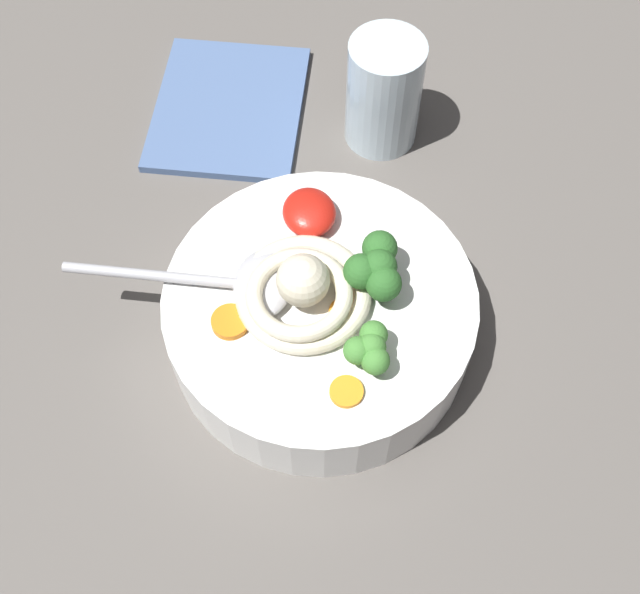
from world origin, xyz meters
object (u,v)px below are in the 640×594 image
at_px(folded_napkin, 224,109).
at_px(noodle_pile, 302,291).
at_px(soup_spoon, 245,284).
at_px(soup_bowl, 320,316).
at_px(drinking_glass, 384,93).

bearing_deg(folded_napkin, noodle_pile, 5.22).
bearing_deg(noodle_pile, soup_spoon, -114.63).
height_order(soup_bowl, drinking_glass, drinking_glass).
xyz_separation_m(soup_spoon, folded_napkin, (-0.23, 0.02, -0.06)).
height_order(drinking_glass, folded_napkin, drinking_glass).
bearing_deg(drinking_glass, soup_spoon, -41.17).
relative_size(soup_bowl, folded_napkin, 1.43).
xyz_separation_m(soup_spoon, drinking_glass, (-0.17, 0.15, -0.01)).
bearing_deg(folded_napkin, drinking_glass, 66.68).
xyz_separation_m(noodle_pile, soup_spoon, (-0.02, -0.04, -0.01)).
bearing_deg(drinking_glass, noodle_pile, -30.61).
height_order(soup_bowl, soup_spoon, soup_spoon).
relative_size(soup_bowl, noodle_pile, 2.14).
bearing_deg(noodle_pile, folded_napkin, -174.78).
bearing_deg(drinking_glass, folded_napkin, -113.32).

